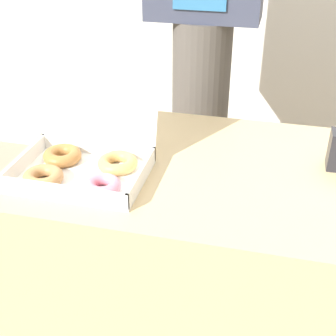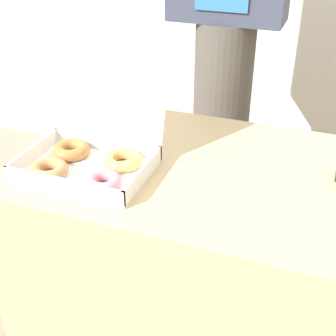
% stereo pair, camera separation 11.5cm
% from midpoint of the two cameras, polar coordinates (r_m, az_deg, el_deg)
% --- Properties ---
extents(table, '(1.17, 0.66, 0.72)m').
position_cam_midpoint_polar(table, '(1.50, 8.66, -12.33)').
color(table, tan).
rests_on(table, ground_plane).
extents(donut_box, '(0.34, 0.32, 0.29)m').
position_cam_midpoint_polar(donut_box, '(1.27, -6.91, 1.91)').
color(donut_box, white).
rests_on(donut_box, table).
extents(person_customer, '(0.40, 0.22, 1.83)m').
position_cam_midpoint_polar(person_customer, '(1.74, 9.25, 18.26)').
color(person_customer, '#4C4742').
rests_on(person_customer, ground_plane).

